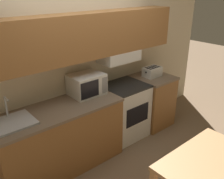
% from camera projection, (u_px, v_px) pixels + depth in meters
% --- Properties ---
extents(ground_plane, '(16.00, 16.00, 0.00)m').
position_uv_depth(ground_plane, '(87.00, 138.00, 4.05)').
color(ground_plane, '#7F664C').
extents(wall_back, '(5.32, 0.38, 2.55)m').
position_uv_depth(wall_back, '(86.00, 51.00, 3.45)').
color(wall_back, beige).
rests_on(wall_back, ground_plane).
extents(lower_counter_main, '(1.67, 0.66, 0.89)m').
position_uv_depth(lower_counter_main, '(60.00, 138.00, 3.28)').
color(lower_counter_main, '#936033').
rests_on(lower_counter_main, ground_plane).
extents(lower_counter_right_stub, '(0.60, 0.66, 0.89)m').
position_uv_depth(lower_counter_right_stub, '(151.00, 100.00, 4.35)').
color(lower_counter_right_stub, '#936033').
rests_on(lower_counter_right_stub, ground_plane).
extents(stove_range, '(0.66, 0.60, 0.89)m').
position_uv_depth(stove_range, '(124.00, 111.00, 3.99)').
color(stove_range, silver).
rests_on(stove_range, ground_plane).
extents(microwave, '(0.46, 0.37, 0.29)m').
position_uv_depth(microwave, '(87.00, 84.00, 3.45)').
color(microwave, silver).
rests_on(microwave, lower_counter_main).
extents(toaster, '(0.31, 0.20, 0.16)m').
position_uv_depth(toaster, '(152.00, 72.00, 4.15)').
color(toaster, silver).
rests_on(toaster, lower_counter_right_stub).
extents(sink_basin, '(0.45, 0.41, 0.28)m').
position_uv_depth(sink_basin, '(13.00, 122.00, 2.77)').
color(sink_basin, '#B7BABF').
rests_on(sink_basin, lower_counter_main).
extents(dining_table, '(1.06, 0.79, 0.73)m').
position_uv_depth(dining_table, '(215.00, 172.00, 2.43)').
color(dining_table, tan).
rests_on(dining_table, ground_plane).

